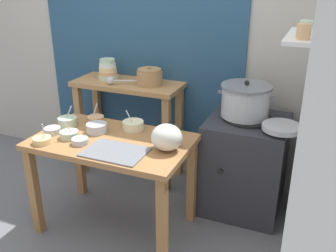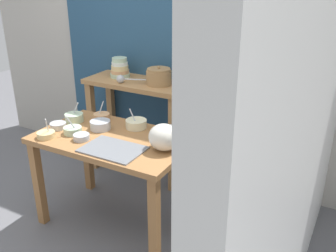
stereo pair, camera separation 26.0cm
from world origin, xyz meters
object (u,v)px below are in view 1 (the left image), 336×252
object	(u,v)px
prep_bowl_7	(52,130)
prep_bowl_4	(96,119)
clay_pot	(150,77)
serving_tray	(115,152)
back_shelf_table	(129,106)
prep_bowl_5	(68,121)
wide_pan	(282,127)
prep_table	(113,153)
prep_bowl_6	(42,140)
prep_bowl_0	(69,134)
steamer_pot	(245,101)
stove_block	(245,164)
plastic_bag	(167,137)
prep_bowl_2	(133,125)
prep_bowl_8	(80,141)
ladle	(112,81)
prep_bowl_3	(97,128)
bowl_stack_enamel	(108,70)
prep_bowl_1	(169,130)

from	to	relation	value
prep_bowl_7	prep_bowl_4	bearing A→B (deg)	57.64
clay_pot	serving_tray	xyz separation A→B (m)	(0.18, -0.92, -0.24)
back_shelf_table	prep_bowl_5	xyz separation A→B (m)	(-0.17, -0.66, 0.08)
wide_pan	prep_bowl_4	size ratio (longest dim) A/B	1.87
prep_table	prep_bowl_6	size ratio (longest dim) A/B	7.17
prep_bowl_5	prep_bowl_7	bearing A→B (deg)	-94.58
prep_bowl_0	prep_bowl_5	world-z (taller)	prep_bowl_5
steamer_pot	serving_tray	bearing A→B (deg)	-129.14
stove_block	plastic_bag	world-z (taller)	plastic_bag
stove_block	clay_pot	size ratio (longest dim) A/B	3.62
prep_bowl_2	prep_bowl_6	xyz separation A→B (m)	(-0.46, -0.45, -0.01)
plastic_bag	stove_block	bearing A→B (deg)	56.88
prep_bowl_5	prep_bowl_8	size ratio (longest dim) A/B	1.34
ladle	prep_bowl_5	distance (m)	0.58
stove_block	prep_bowl_6	bearing A→B (deg)	-145.20
back_shelf_table	steamer_pot	size ratio (longest dim) A/B	2.26
stove_block	wide_pan	world-z (taller)	wide_pan
wide_pan	prep_bowl_0	size ratio (longest dim) A/B	1.92
back_shelf_table	prep_bowl_4	bearing A→B (deg)	-89.59
wide_pan	prep_bowl_3	distance (m)	1.31
prep_bowl_0	prep_bowl_8	distance (m)	0.14
stove_block	prep_bowl_7	size ratio (longest dim) A/B	6.55
back_shelf_table	bowl_stack_enamel	size ratio (longest dim) A/B	5.35
wide_pan	back_shelf_table	bearing A→B (deg)	168.51
prep_bowl_6	serving_tray	bearing A→B (deg)	6.76
steamer_pot	clay_pot	size ratio (longest dim) A/B	1.97
steamer_pot	clay_pot	xyz separation A→B (m)	(-0.84, 0.11, 0.06)
prep_bowl_4	prep_bowl_8	bearing A→B (deg)	-73.80
stove_block	prep_bowl_2	xyz separation A→B (m)	(-0.77, -0.41, 0.37)
wide_pan	prep_bowl_8	xyz separation A→B (m)	(-1.24, -0.62, -0.06)
stove_block	back_shelf_table	bearing A→B (deg)	173.23
prep_table	back_shelf_table	size ratio (longest dim) A/B	1.15
bowl_stack_enamel	back_shelf_table	bearing A→B (deg)	-9.09
back_shelf_table	prep_bowl_7	distance (m)	0.84
prep_bowl_2	prep_bowl_4	xyz separation A→B (m)	(-0.32, -0.00, -0.00)
bowl_stack_enamel	prep_bowl_5	distance (m)	0.73
prep_bowl_4	prep_bowl_6	distance (m)	0.47
ladle	prep_bowl_4	bearing A→B (deg)	-77.77
prep_bowl_8	wide_pan	bearing A→B (deg)	26.59
prep_bowl_1	prep_bowl_8	distance (m)	0.63
plastic_bag	serving_tray	bearing A→B (deg)	-150.51
stove_block	prep_bowl_0	bearing A→B (deg)	-147.30
clay_pot	prep_bowl_5	size ratio (longest dim) A/B	1.42
serving_tray	prep_bowl_7	distance (m)	0.58
clay_pot	prep_bowl_2	world-z (taller)	clay_pot
plastic_bag	prep_bowl_7	world-z (taller)	plastic_bag
prep_bowl_1	stove_block	bearing A→B (deg)	37.50
stove_block	prep_bowl_5	size ratio (longest dim) A/B	5.14
prep_bowl_4	back_shelf_table	bearing A→B (deg)	90.41
prep_bowl_0	bowl_stack_enamel	bearing A→B (deg)	102.59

